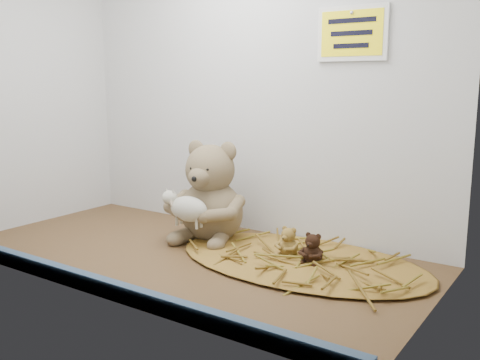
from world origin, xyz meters
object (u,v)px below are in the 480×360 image
Objects in this scene: toy_lamb at (189,209)px; mini_teddy_brown at (313,247)px; main_teddy at (211,191)px; mini_teddy_tan at (289,240)px.

mini_teddy_brown is (33.53, 5.10, -5.63)cm from toy_lamb.
main_teddy is 27.88cm from mini_teddy_tan.
toy_lamb is 34.38cm from mini_teddy_brown.
toy_lamb reaches higher than mini_teddy_tan.
mini_teddy_tan is (26.24, 6.52, -5.60)cm from toy_lamb.
main_teddy is at bearing 90.00° from toy_lamb.
toy_lamb is 1.97× the size of mini_teddy_tan.
toy_lamb is at bearing -161.75° from mini_teddy_tan.
main_teddy is 35.00cm from mini_teddy_brown.
toy_lamb is 1.99× the size of mini_teddy_brown.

